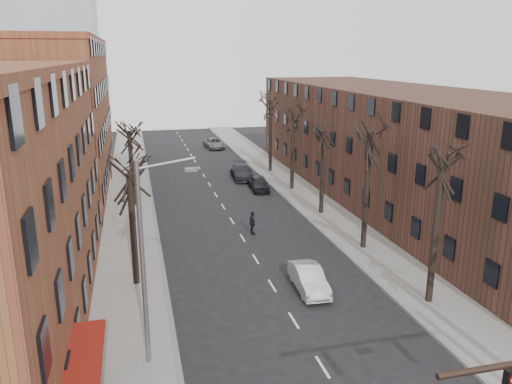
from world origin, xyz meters
TOP-DOWN VIEW (x-y plane):
  - sidewalk_left at (-8.00, 35.00)m, footprint 4.00×90.00m
  - sidewalk_right at (8.00, 35.00)m, footprint 4.00×90.00m
  - building_left_far at (-16.00, 44.00)m, footprint 12.00×28.00m
  - building_right at (16.00, 30.00)m, footprint 12.00×50.00m
  - tree_right_b at (7.60, 12.00)m, footprint 5.20×5.20m
  - tree_right_c at (7.60, 20.00)m, footprint 5.20×5.20m
  - tree_right_d at (7.60, 28.00)m, footprint 5.20×5.20m
  - tree_right_e at (7.60, 36.00)m, footprint 5.20×5.20m
  - tree_right_f at (7.60, 44.00)m, footprint 5.20×5.20m
  - tree_left_a at (-7.60, 18.00)m, footprint 5.20×5.20m
  - tree_left_b at (-7.60, 34.00)m, footprint 5.20×5.20m
  - streetlight at (-7.03, 10.00)m, footprint 2.45×0.22m
  - silver_sedan at (1.86, 15.04)m, footprint 1.65×4.24m
  - parked_car_near at (4.42, 36.63)m, footprint 1.90×4.19m
  - parked_car_mid at (3.80, 41.59)m, footprint 2.41×5.27m
  - parked_car_far at (3.80, 60.25)m, footprint 2.69×5.20m
  - pedestrian_crossing at (0.88, 24.60)m, footprint 0.53×1.09m

SIDE VIEW (x-z plane):
  - tree_right_b at x=7.60m, z-range -5.40..5.40m
  - tree_right_c at x=7.60m, z-range -5.80..5.80m
  - tree_right_d at x=7.60m, z-range -5.00..5.00m
  - tree_right_e at x=7.60m, z-range -5.40..5.40m
  - tree_right_f at x=7.60m, z-range -5.80..5.80m
  - tree_left_a at x=-7.60m, z-range -4.75..4.75m
  - tree_left_b at x=-7.60m, z-range -4.75..4.75m
  - sidewalk_left at x=-8.00m, z-range 0.00..0.15m
  - sidewalk_right at x=8.00m, z-range 0.00..0.15m
  - silver_sedan at x=1.86m, z-range 0.00..1.37m
  - parked_car_near at x=4.42m, z-range 0.00..1.39m
  - parked_car_far at x=3.80m, z-range 0.00..1.40m
  - parked_car_mid at x=3.80m, z-range 0.00..1.49m
  - pedestrian_crossing at x=0.88m, z-range 0.00..1.79m
  - building_right at x=16.00m, z-range 0.00..10.00m
  - streetlight at x=-7.03m, z-range 0.50..9.53m
  - building_left_far at x=-16.00m, z-range 0.00..14.00m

